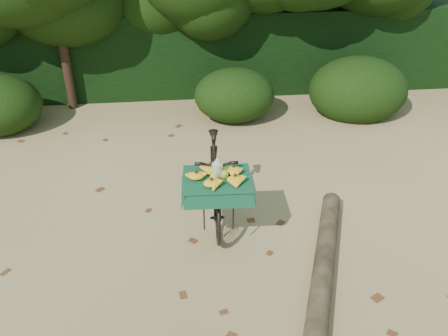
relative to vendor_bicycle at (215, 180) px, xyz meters
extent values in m
plane|color=tan|center=(-0.81, -1.09, -0.59)|extent=(80.00, 80.00, 0.00)
imported|color=black|center=(0.00, 0.02, -0.02)|extent=(0.62, 1.94, 1.15)
cube|color=black|center=(-0.03, -0.58, 0.35)|extent=(0.44, 0.52, 0.03)
cube|color=#155131|center=(-0.03, -0.58, 0.37)|extent=(0.86, 0.73, 0.01)
ellipsoid|color=#9F9B26|center=(0.06, -0.58, 0.43)|extent=(0.11, 0.09, 0.12)
ellipsoid|color=#9F9B26|center=(-0.06, -0.51, 0.43)|extent=(0.11, 0.09, 0.12)
ellipsoid|color=#9F9B26|center=(-0.07, -0.63, 0.43)|extent=(0.11, 0.09, 0.12)
cylinder|color=#EAE5C6|center=(-0.02, -0.56, 0.48)|extent=(0.13, 0.13, 0.17)
cylinder|color=brown|center=(1.07, -1.56, -0.47)|extent=(1.45, 3.24, 0.24)
cube|color=black|center=(-0.81, 5.21, 0.31)|extent=(26.00, 1.80, 1.80)
camera|label=1|loc=(-0.49, -5.41, 3.39)|focal=38.00mm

